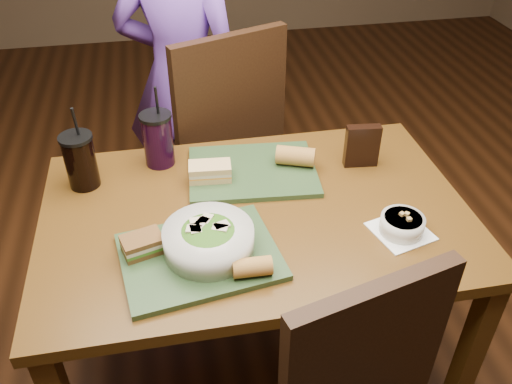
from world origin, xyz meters
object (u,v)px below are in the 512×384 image
chair_far (228,136)px  soup_bowl (402,224)px  sandwich_near (143,244)px  baguette_far (295,156)px  diner (182,79)px  cup_berry (158,139)px  cup_cola (80,161)px  dining_table (256,233)px  salad_bowl (209,238)px  tray_near (200,256)px  tray_far (253,171)px  sandwich_far (210,171)px  chip_bag (362,146)px  baguette_near (252,267)px

chair_far → soup_bowl: size_ratio=5.77×
sandwich_near → baguette_far: (0.51, 0.34, 0.01)m
diner → cup_berry: size_ratio=5.34×
diner → cup_cola: size_ratio=5.45×
soup_bowl → sandwich_near: sandwich_near is taller
dining_table → cup_berry: 0.46m
salad_bowl → cup_cola: size_ratio=0.87×
dining_table → salad_bowl: bearing=-133.9°
chair_far → tray_near: 0.92m
tray_far → sandwich_near: size_ratio=3.38×
sandwich_far → cup_cola: bearing=170.6°
diner → chip_bag: diner is taller
sandwich_near → baguette_near: same height
tray_far → salad_bowl: 0.42m
tray_near → baguette_far: 0.53m
chair_far → baguette_far: bearing=-72.3°
soup_bowl → cup_cola: size_ratio=0.67×
baguette_near → sandwich_near: bearing=153.0°
sandwich_near → sandwich_far: 0.38m
chair_far → diner: bearing=124.6°
diner → salad_bowl: diner is taller
sandwich_far → cup_berry: bearing=135.7°
tray_far → chair_far: bearing=91.5°
sandwich_near → cup_cola: 0.42m
soup_bowl → chip_bag: chip_bag is taller
tray_far → salad_bowl: salad_bowl is taller
dining_table → salad_bowl: salad_bowl is taller
chair_far → baguette_far: 0.56m
tray_near → cup_berry: cup_berry is taller
sandwich_near → cup_berry: bearing=81.8°
dining_table → sandwich_near: sandwich_near is taller
diner → chair_far: bearing=143.4°
chair_far → diner: 0.33m
diner → cup_berry: bearing=97.5°
salad_bowl → chip_bag: bearing=32.1°
dining_table → tray_far: 0.22m
tray_far → sandwich_far: bearing=-169.4°
diner → baguette_far: diner is taller
salad_bowl → soup_bowl: salad_bowl is taller
soup_bowl → sandwich_far: sandwich_far is taller
sandwich_near → chair_far: bearing=67.2°
salad_bowl → chair_far: bearing=78.6°
soup_bowl → dining_table: bearing=155.8°
diner → soup_bowl: 1.24m
salad_bowl → baguette_near: salad_bowl is taller
chair_far → soup_bowl: chair_far is taller
chair_far → cup_berry: chair_far is taller
soup_bowl → sandwich_near: (-0.74, 0.04, 0.01)m
dining_table → sandwich_near: (-0.34, -0.14, 0.13)m
salad_bowl → sandwich_near: 0.18m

